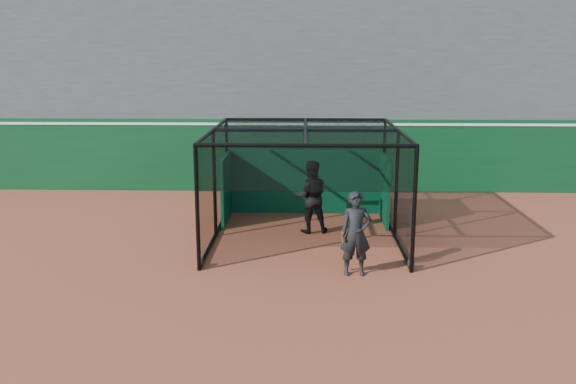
{
  "coord_description": "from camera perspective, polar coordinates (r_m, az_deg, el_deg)",
  "views": [
    {
      "loc": [
        1.05,
        -12.44,
        4.67
      ],
      "look_at": [
        0.66,
        2.0,
        1.4
      ],
      "focal_mm": 38.0,
      "sensor_mm": 36.0,
      "label": 1
    }
  ],
  "objects": [
    {
      "name": "batting_cage",
      "position": [
        15.67,
        1.62,
        0.7
      ],
      "size": [
        4.77,
        5.28,
        2.8
      ],
      "color": "black",
      "rests_on": "ground"
    },
    {
      "name": "outfield_wall",
      "position": [
        21.23,
        -1.3,
        3.59
      ],
      "size": [
        50.0,
        0.5,
        2.5
      ],
      "color": "#0A391A",
      "rests_on": "ground"
    },
    {
      "name": "batter",
      "position": [
        16.21,
        2.13,
        -0.43
      ],
      "size": [
        1.04,
        0.86,
        1.95
      ],
      "primitive_type": "imported",
      "rotation": [
        0.0,
        0.0,
        3.28
      ],
      "color": "black",
      "rests_on": "ground"
    },
    {
      "name": "ground",
      "position": [
        13.33,
        -3.09,
        -7.78
      ],
      "size": [
        120.0,
        120.0,
        0.0
      ],
      "primitive_type": "plane",
      "color": "brown",
      "rests_on": "ground"
    },
    {
      "name": "on_deck_player",
      "position": [
        13.14,
        6.36,
        -3.92
      ],
      "size": [
        0.7,
        0.49,
        1.84
      ],
      "color": "black",
      "rests_on": "ground"
    },
    {
      "name": "grandstand",
      "position": [
        24.73,
        -0.9,
        12.31
      ],
      "size": [
        50.0,
        7.85,
        8.95
      ],
      "color": "#4C4C4F",
      "rests_on": "ground"
    }
  ]
}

